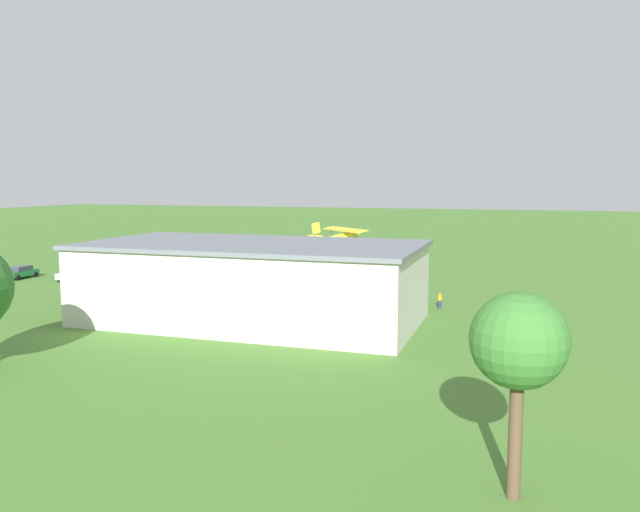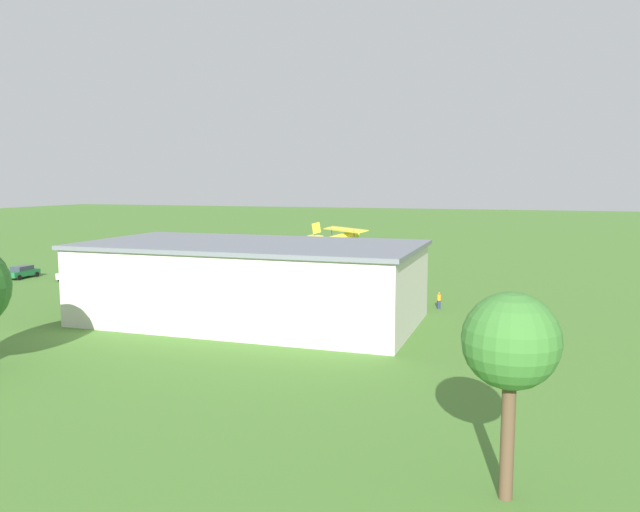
# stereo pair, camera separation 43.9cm
# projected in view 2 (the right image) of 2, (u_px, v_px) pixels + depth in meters

# --- Properties ---
(ground_plane) EXTENTS (400.00, 400.00, 0.00)m
(ground_plane) POSITION_uv_depth(u_px,v_px,m) (329.00, 273.00, 82.41)
(ground_plane) COLOR #47752D
(hangar) EXTENTS (28.48, 15.02, 6.75)m
(hangar) POSITION_uv_depth(u_px,v_px,m) (252.00, 282.00, 54.02)
(hangar) COLOR beige
(hangar) RESTS_ON ground_plane
(biplane) EXTENTS (7.83, 7.85, 3.93)m
(biplane) POSITION_uv_depth(u_px,v_px,m) (338.00, 238.00, 80.18)
(biplane) COLOR yellow
(car_white) EXTENTS (2.37, 4.48, 1.59)m
(car_white) POSITION_uv_depth(u_px,v_px,m) (218.00, 281.00, 70.92)
(car_white) COLOR white
(car_white) RESTS_ON ground_plane
(car_grey) EXTENTS (2.30, 4.15, 1.64)m
(car_grey) POSITION_uv_depth(u_px,v_px,m) (167.00, 278.00, 73.08)
(car_grey) COLOR slate
(car_grey) RESTS_ON ground_plane
(car_orange) EXTENTS (2.28, 4.43, 1.54)m
(car_orange) POSITION_uv_depth(u_px,v_px,m) (107.00, 278.00, 73.05)
(car_orange) COLOR orange
(car_orange) RESTS_ON ground_plane
(car_silver) EXTENTS (2.07, 4.63, 1.66)m
(car_silver) POSITION_uv_depth(u_px,v_px,m) (75.00, 273.00, 76.65)
(car_silver) COLOR #B7B7BC
(car_silver) RESTS_ON ground_plane
(car_green) EXTENTS (1.96, 4.29, 1.54)m
(car_green) POSITION_uv_depth(u_px,v_px,m) (22.00, 272.00, 78.09)
(car_green) COLOR #1E6B38
(car_green) RESTS_ON ground_plane
(person_watching_takeoff) EXTENTS (0.53, 0.53, 1.58)m
(person_watching_takeoff) POSITION_uv_depth(u_px,v_px,m) (439.00, 301.00, 59.33)
(person_watching_takeoff) COLOR navy
(person_watching_takeoff) RESTS_ON ground_plane
(person_near_hangar_door) EXTENTS (0.51, 0.51, 1.61)m
(person_near_hangar_door) POSITION_uv_depth(u_px,v_px,m) (221.00, 275.00, 75.48)
(person_near_hangar_door) COLOR #B23333
(person_near_hangar_door) RESTS_ON ground_plane
(person_by_parked_cars) EXTENTS (0.51, 0.51, 1.76)m
(person_by_parked_cars) POSITION_uv_depth(u_px,v_px,m) (404.00, 284.00, 68.33)
(person_by_parked_cars) COLOR beige
(person_by_parked_cars) RESTS_ON ground_plane
(tree_near_perimeter_road) EXTENTS (3.62, 3.62, 7.92)m
(tree_near_perimeter_road) POSITION_uv_depth(u_px,v_px,m) (511.00, 343.00, 23.16)
(tree_near_perimeter_road) COLOR brown
(tree_near_perimeter_road) RESTS_ON ground_plane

